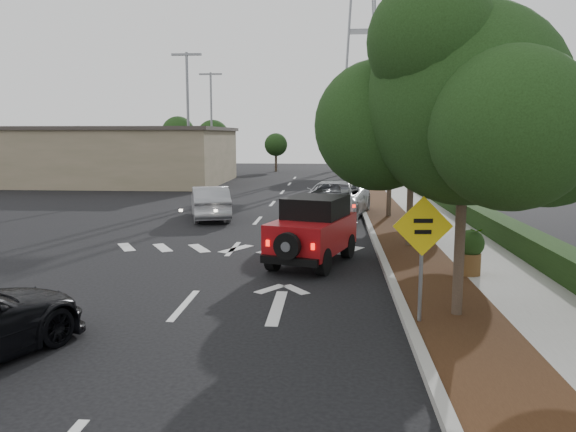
# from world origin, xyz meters

# --- Properties ---
(ground) EXTENTS (120.00, 120.00, 0.00)m
(ground) POSITION_xyz_m (0.00, 0.00, 0.00)
(ground) COLOR black
(ground) RESTS_ON ground
(curb) EXTENTS (0.20, 70.00, 0.15)m
(curb) POSITION_xyz_m (4.60, 12.00, 0.07)
(curb) COLOR #9E9B93
(curb) RESTS_ON ground
(planting_strip) EXTENTS (1.80, 70.00, 0.12)m
(planting_strip) POSITION_xyz_m (5.60, 12.00, 0.06)
(planting_strip) COLOR black
(planting_strip) RESTS_ON ground
(sidewalk) EXTENTS (2.00, 70.00, 0.12)m
(sidewalk) POSITION_xyz_m (7.50, 12.00, 0.06)
(sidewalk) COLOR gray
(sidewalk) RESTS_ON ground
(hedge) EXTENTS (0.80, 70.00, 0.80)m
(hedge) POSITION_xyz_m (8.90, 12.00, 0.40)
(hedge) COLOR black
(hedge) RESTS_ON ground
(commercial_building) EXTENTS (22.00, 12.00, 4.00)m
(commercial_building) POSITION_xyz_m (-16.00, 30.00, 2.00)
(commercial_building) COLOR #7E7457
(commercial_building) RESTS_ON ground
(transmission_tower) EXTENTS (7.00, 4.00, 28.00)m
(transmission_tower) POSITION_xyz_m (6.00, 48.00, 0.00)
(transmission_tower) COLOR slate
(transmission_tower) RESTS_ON ground
(street_tree_near) EXTENTS (3.80, 3.80, 5.92)m
(street_tree_near) POSITION_xyz_m (5.60, -0.50, 0.00)
(street_tree_near) COLOR black
(street_tree_near) RESTS_ON ground
(street_tree_mid) EXTENTS (3.20, 3.20, 5.32)m
(street_tree_mid) POSITION_xyz_m (5.60, 6.50, 0.00)
(street_tree_mid) COLOR black
(street_tree_mid) RESTS_ON ground
(street_tree_far) EXTENTS (3.40, 3.40, 5.62)m
(street_tree_far) POSITION_xyz_m (5.60, 13.00, 0.00)
(street_tree_far) COLOR black
(street_tree_far) RESTS_ON ground
(light_pole_a) EXTENTS (2.00, 0.22, 9.00)m
(light_pole_a) POSITION_xyz_m (-6.50, 26.00, 0.00)
(light_pole_a) COLOR slate
(light_pole_a) RESTS_ON ground
(light_pole_b) EXTENTS (2.00, 0.22, 9.00)m
(light_pole_b) POSITION_xyz_m (-7.50, 38.00, 0.00)
(light_pole_b) COLOR slate
(light_pole_b) RESTS_ON ground
(red_jeep) EXTENTS (2.57, 3.84, 1.88)m
(red_jeep) POSITION_xyz_m (2.65, 4.27, 0.96)
(red_jeep) COLOR black
(red_jeep) RESTS_ON ground
(silver_suv_ahead) EXTENTS (3.69, 6.11, 1.59)m
(silver_suv_ahead) POSITION_xyz_m (3.20, 13.11, 0.79)
(silver_suv_ahead) COLOR #B7B9BF
(silver_suv_ahead) RESTS_ON ground
(silver_sedan_oncoming) EXTENTS (2.62, 4.55, 1.42)m
(silver_sedan_oncoming) POSITION_xyz_m (-2.13, 12.43, 0.71)
(silver_sedan_oncoming) COLOR #9A9CA1
(silver_sedan_oncoming) RESTS_ON ground
(parked_suv) EXTENTS (5.08, 2.59, 1.66)m
(parked_suv) POSITION_xyz_m (-7.85, 26.29, 0.83)
(parked_suv) COLOR #94969B
(parked_suv) RESTS_ON ground
(speed_hump_sign) EXTENTS (1.12, 0.13, 2.38)m
(speed_hump_sign) POSITION_xyz_m (4.80, -1.02, 1.65)
(speed_hump_sign) COLOR slate
(speed_hump_sign) RESTS_ON ground
(terracotta_planter) EXTENTS (0.69, 0.69, 1.20)m
(terracotta_planter) POSITION_xyz_m (6.60, 2.72, 0.81)
(terracotta_planter) COLOR brown
(terracotta_planter) RESTS_ON ground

